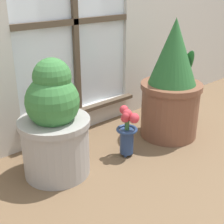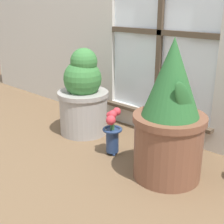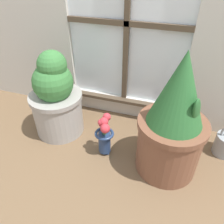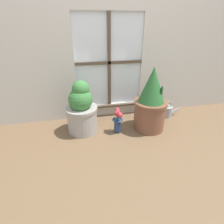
# 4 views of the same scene
# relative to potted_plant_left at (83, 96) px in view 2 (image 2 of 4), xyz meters

# --- Properties ---
(ground_plane) EXTENTS (10.00, 10.00, 0.00)m
(ground_plane) POSITION_rel_potted_plant_left_xyz_m (0.40, -0.32, -0.27)
(ground_plane) COLOR brown
(potted_plant_left) EXTENTS (0.37, 0.37, 0.62)m
(potted_plant_left) POSITION_rel_potted_plant_left_xyz_m (0.00, 0.00, 0.00)
(potted_plant_left) COLOR #9E9993
(potted_plant_left) RESTS_ON ground_plane
(potted_plant_right) EXTENTS (0.39, 0.39, 0.76)m
(potted_plant_right) POSITION_rel_potted_plant_left_xyz_m (0.79, -0.11, 0.07)
(potted_plant_right) COLOR brown
(potted_plant_right) RESTS_ON ground_plane
(flower_vase) EXTENTS (0.12, 0.13, 0.30)m
(flower_vase) POSITION_rel_potted_plant_left_xyz_m (0.40, -0.12, -0.11)
(flower_vase) COLOR navy
(flower_vase) RESTS_ON ground_plane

